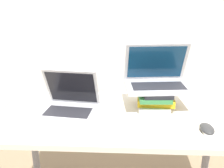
# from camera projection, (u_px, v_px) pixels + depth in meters

# --- Properties ---
(desk) EXTENTS (1.35, 0.66, 0.75)m
(desk) POSITION_uv_depth(u_px,v_px,m) (119.00, 129.00, 1.50)
(desk) COLOR beige
(desk) RESTS_ON ground_plane
(laptop_left) EXTENTS (0.34, 0.29, 0.25)m
(laptop_left) POSITION_uv_depth(u_px,v_px,m) (70.00, 104.00, 1.49)
(laptop_left) COLOR #B2B2B7
(laptop_left) RESTS_ON desk
(book_stack) EXTENTS (0.22, 0.28, 0.12)m
(book_stack) POSITION_uv_depth(u_px,v_px,m) (154.00, 98.00, 1.54)
(book_stack) COLOR white
(book_stack) RESTS_ON desk
(laptop_on_books) EXTENTS (0.39, 0.29, 0.25)m
(laptop_on_books) POSITION_uv_depth(u_px,v_px,m) (157.00, 78.00, 1.52)
(laptop_on_books) COLOR #B2B2B7
(laptop_on_books) RESTS_ON book_stack
(wireless_keyboard) EXTENTS (0.29, 0.12, 0.01)m
(wireless_keyboard) POSITION_uv_depth(u_px,v_px,m) (153.00, 128.00, 1.31)
(wireless_keyboard) COLOR silver
(wireless_keyboard) RESTS_ON desk
(mouse) EXTENTS (0.07, 0.11, 0.03)m
(mouse) POSITION_uv_depth(u_px,v_px,m) (207.00, 129.00, 1.29)
(mouse) COLOR #2D2D2D
(mouse) RESTS_ON desk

